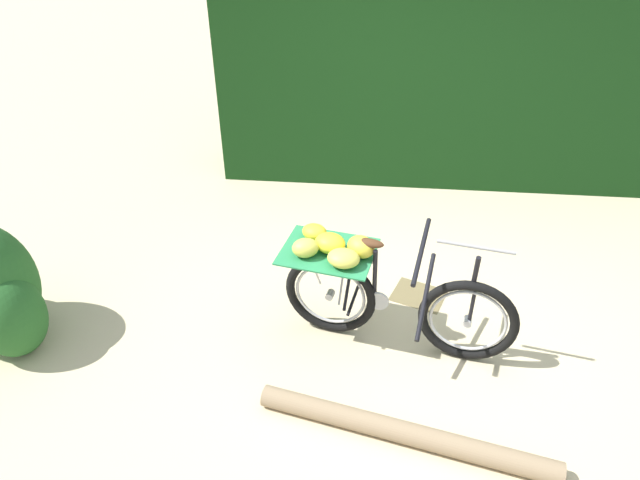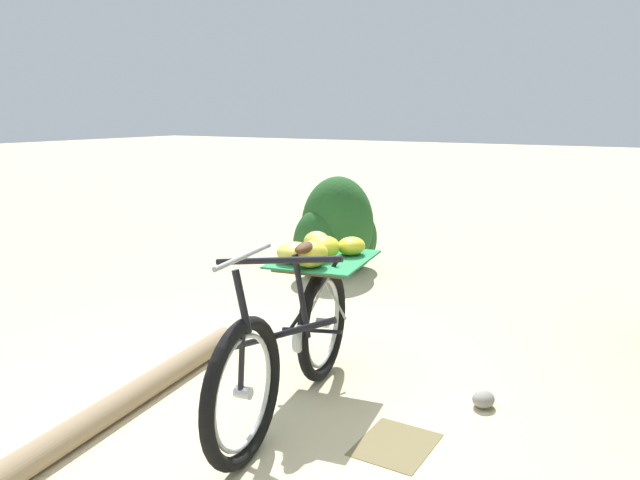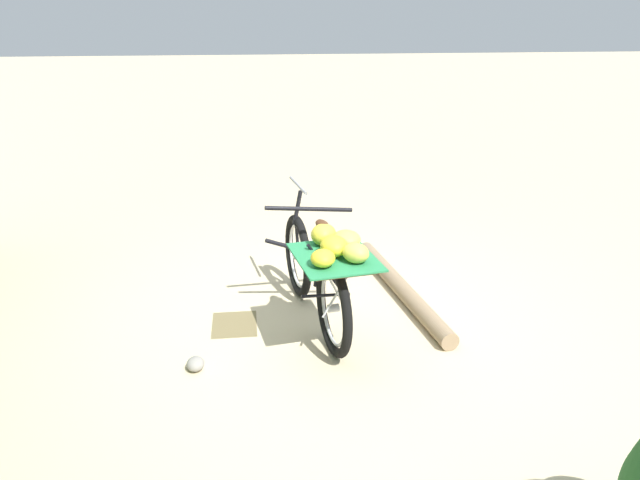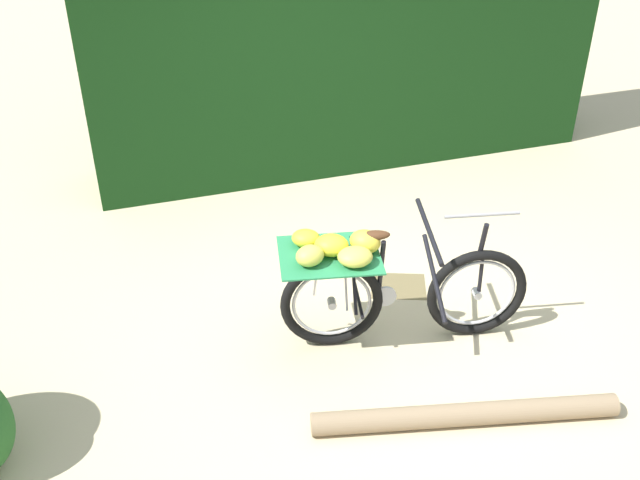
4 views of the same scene
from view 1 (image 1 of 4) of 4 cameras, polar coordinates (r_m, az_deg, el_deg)
name	(u,v)px [view 1 (image 1 of 4)]	position (r m, az deg, el deg)	size (l,w,h in m)	color
ground_plane	(397,322)	(4.72, 7.84, -8.26)	(60.00, 60.00, 0.00)	beige
foliage_hedge	(454,62)	(6.60, 13.55, 17.31)	(5.17, 0.90, 2.70)	#143814
bicycle	(379,290)	(4.21, 6.06, -5.08)	(1.80, 0.79, 1.03)	black
fallen_log	(404,432)	(3.89, 8.55, -18.86)	(0.15, 0.15, 1.97)	#937A5B
path_stone	(363,256)	(5.33, 4.42, -1.68)	(0.15, 0.13, 0.09)	gray
leaf_litter_patch	(418,295)	(5.00, 10.04, -5.56)	(0.44, 0.36, 0.01)	olive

